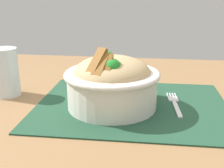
# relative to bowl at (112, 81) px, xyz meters

# --- Properties ---
(table) EXTENTS (1.20, 0.88, 0.78)m
(table) POSITION_rel_bowl_xyz_m (0.02, 0.04, -0.14)
(table) COLOR olive
(table) RESTS_ON ground_plane
(placemat) EXTENTS (0.42, 0.32, 0.00)m
(placemat) POSITION_rel_bowl_xyz_m (0.04, 0.01, -0.06)
(placemat) COLOR #1E422D
(placemat) RESTS_ON table
(bowl) EXTENTS (0.23, 0.23, 0.13)m
(bowl) POSITION_rel_bowl_xyz_m (0.00, 0.00, 0.00)
(bowl) COLOR silver
(bowl) RESTS_ON placemat
(fork) EXTENTS (0.03, 0.14, 0.00)m
(fork) POSITION_rel_bowl_xyz_m (0.13, 0.03, -0.05)
(fork) COLOR silver
(fork) RESTS_ON placemat
(drinking_glass) EXTENTS (0.06, 0.06, 0.11)m
(drinking_glass) POSITION_rel_bowl_xyz_m (-0.26, 0.04, -0.01)
(drinking_glass) COLOR silver
(drinking_glass) RESTS_ON table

